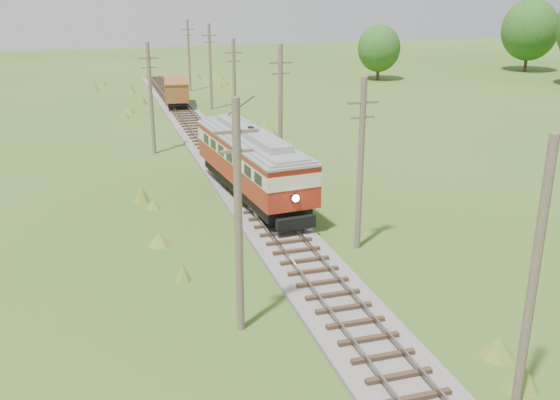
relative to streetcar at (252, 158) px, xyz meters
name	(u,v)px	position (x,y,z in m)	size (l,w,h in m)	color
railbed_main	(226,166)	(0.00, 7.56, -2.58)	(3.60, 96.00, 0.57)	#605B54
streetcar	(252,158)	(0.00, 0.00, 0.00)	(4.32, 13.36, 6.05)	black
gondola	(177,90)	(0.00, 32.53, -0.87)	(3.37, 7.74, 2.49)	black
gravel_pile	(233,120)	(3.83, 22.07, -2.29)	(2.84, 3.02, 1.03)	gray
utility_pole_r_1	(534,279)	(3.10, -21.44, 1.63)	(0.30, 0.30, 8.80)	brown
utility_pole_r_2	(361,164)	(3.30, -8.44, 1.65)	(1.60, 0.30, 8.60)	brown
utility_pole_r_3	(281,111)	(3.20, 4.56, 1.85)	(1.60, 0.30, 9.00)	brown
utility_pole_r_4	(234,87)	(3.00, 17.56, 1.55)	(1.60, 0.30, 8.40)	brown
utility_pole_r_5	(210,66)	(3.40, 30.56, 1.80)	(1.60, 0.30, 8.90)	brown
utility_pole_r_6	(189,55)	(3.20, 43.56, 1.70)	(1.60, 0.30, 8.70)	brown
utility_pole_l_a	(238,217)	(-4.20, -14.44, 1.85)	(1.60, 0.30, 9.00)	brown
utility_pole_l_b	(151,98)	(-4.50, 13.56, 1.65)	(1.60, 0.30, 8.60)	brown
tree_right_5	(530,30)	(56.00, 47.56, 3.42)	(8.40, 8.40, 10.82)	#38281C
tree_mid_b	(379,48)	(30.00, 45.56, 1.56)	(5.88, 5.88, 7.57)	#38281C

